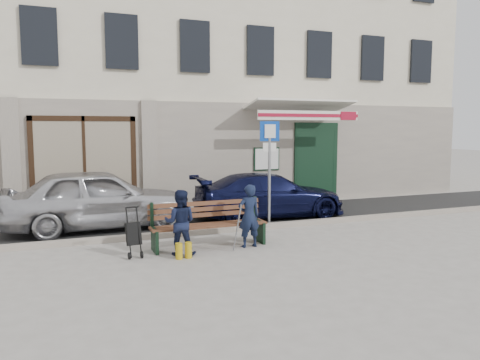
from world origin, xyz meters
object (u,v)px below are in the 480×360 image
man (249,216)px  woman (180,222)px  car_navy (269,195)px  stroller (134,235)px  car_silver (99,199)px  bench (207,225)px  parking_sign (269,157)px

man → woman: bearing=0.3°
car_navy → stroller: (-4.07, -2.66, -0.19)m
man → stroller: bearing=-5.6°
car_silver → stroller: bearing=-173.7°
bench → stroller: (-1.50, -0.18, -0.05)m
bench → man: bearing=-21.7°
car_silver → parking_sign: size_ratio=1.69×
car_navy → man: man is taller
car_navy → parking_sign: 1.69m
bench → stroller: bearing=-173.1°
stroller → bench: bearing=-0.1°
car_navy → man: (-1.77, -2.80, 0.04)m
bench → man: man is taller
stroller → parking_sign: bearing=16.3°
parking_sign → stroller: (-3.53, -1.52, -1.31)m
stroller → woman: bearing=-20.1°
car_navy → man: 3.31m
parking_sign → woman: bearing=-136.7°
car_navy → bench: (-2.56, -2.48, -0.15)m
car_silver → bench: 3.18m
car_silver → woman: 3.18m
bench → car_silver: bearing=126.6°
car_silver → parking_sign: 4.21m
car_navy → bench: size_ratio=1.73×
bench → man: size_ratio=1.86×
man → bench: bearing=-23.9°
car_navy → bench: bearing=137.4°
car_silver → car_navy: 4.46m
car_silver → car_navy: car_silver is taller
car_navy → bench: car_navy is taller
parking_sign → stroller: bearing=-146.0°
parking_sign → man: bearing=-115.9°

